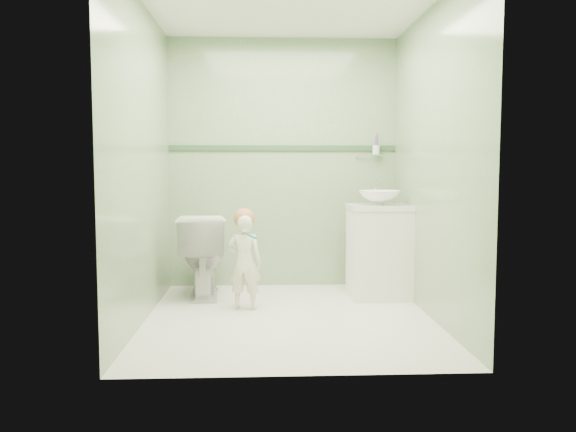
{
  "coord_description": "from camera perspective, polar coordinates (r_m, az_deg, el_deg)",
  "views": [
    {
      "loc": [
        -0.21,
        -4.38,
        1.16
      ],
      "look_at": [
        0.0,
        0.15,
        0.78
      ],
      "focal_mm": 36.01,
      "sensor_mm": 36.0,
      "label": 1
    }
  ],
  "objects": [
    {
      "name": "toddler",
      "position": [
        4.74,
        -4.32,
        -4.56
      ],
      "size": [
        0.31,
        0.23,
        0.78
      ],
      "primitive_type": "imported",
      "rotation": [
        0.0,
        0.0,
        2.99
      ],
      "color": "silver",
      "rests_on": "ground"
    },
    {
      "name": "cup_holder",
      "position": [
        5.67,
        8.61,
        6.49
      ],
      "size": [
        0.26,
        0.07,
        0.21
      ],
      "color": "silver",
      "rests_on": "room_shell"
    },
    {
      "name": "trim_stripe",
      "position": [
        5.62,
        -0.52,
        6.74
      ],
      "size": [
        2.2,
        0.02,
        0.05
      ],
      "primitive_type": "cube",
      "color": "#335534",
      "rests_on": "room_shell"
    },
    {
      "name": "hair_cap",
      "position": [
        4.72,
        -4.34,
        -0.26
      ],
      "size": [
        0.17,
        0.17,
        0.17
      ],
      "primitive_type": "sphere",
      "color": "#B97342",
      "rests_on": "toddler"
    },
    {
      "name": "faucet",
      "position": [
        5.37,
        8.63,
        2.76
      ],
      "size": [
        0.03,
        0.13,
        0.18
      ],
      "color": "silver",
      "rests_on": "counter"
    },
    {
      "name": "room_shell",
      "position": [
        4.38,
        0.09,
        5.31
      ],
      "size": [
        2.5,
        2.54,
        2.4
      ],
      "color": "#78A474",
      "rests_on": "ground"
    },
    {
      "name": "basin",
      "position": [
        5.19,
        9.02,
        1.8
      ],
      "size": [
        0.37,
        0.37,
        0.13
      ],
      "primitive_type": "imported",
      "color": "white",
      "rests_on": "counter"
    },
    {
      "name": "ground",
      "position": [
        4.54,
        0.09,
        -10.03
      ],
      "size": [
        2.5,
        2.5,
        0.0
      ],
      "primitive_type": "plane",
      "color": "white",
      "rests_on": "ground"
    },
    {
      "name": "toilet",
      "position": [
        5.27,
        -8.42,
        -3.82
      ],
      "size": [
        0.46,
        0.76,
        0.75
      ],
      "primitive_type": "imported",
      "rotation": [
        0.0,
        0.0,
        3.2
      ],
      "color": "white",
      "rests_on": "ground"
    },
    {
      "name": "vanity",
      "position": [
        5.24,
        8.95,
        -3.6
      ],
      "size": [
        0.52,
        0.5,
        0.8
      ],
      "primitive_type": "cube",
      "color": "white",
      "rests_on": "ground"
    },
    {
      "name": "teal_toothbrush",
      "position": [
        4.58,
        -3.71,
        -1.94
      ],
      "size": [
        0.11,
        0.14,
        0.08
      ],
      "color": "#0A7E70",
      "rests_on": "toddler"
    },
    {
      "name": "counter",
      "position": [
        5.2,
        9.01,
        0.88
      ],
      "size": [
        0.54,
        0.52,
        0.04
      ],
      "primitive_type": "cube",
      "color": "white",
      "rests_on": "vanity"
    }
  ]
}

